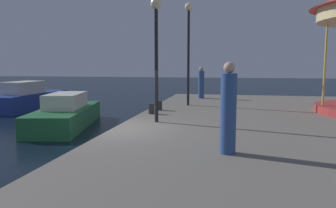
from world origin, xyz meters
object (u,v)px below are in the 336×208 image
at_px(person_far_corner, 228,111).
at_px(bollard_south, 151,109).
at_px(motorboat_green, 66,114).
at_px(person_mid_promenade, 201,83).
at_px(motorboat_blue, 28,98).
at_px(lamp_post_far_end, 189,37).
at_px(bollard_center, 159,105).
at_px(lamp_post_mid_promenade, 156,38).

bearing_deg(person_far_corner, bollard_south, 120.09).
distance_m(motorboat_green, person_far_corner, 9.18).
bearing_deg(person_mid_promenade, motorboat_blue, -175.87).
bearing_deg(lamp_post_far_end, bollard_center, -117.50).
xyz_separation_m(motorboat_blue, bollard_south, (9.18, -5.51, 0.35)).
distance_m(motorboat_blue, motorboat_green, 7.03).
xyz_separation_m(motorboat_green, lamp_post_far_end, (5.09, 2.19, 3.42)).
relative_size(motorboat_green, lamp_post_mid_promenade, 1.43).
xyz_separation_m(bollard_center, person_mid_promenade, (1.29, 5.23, 0.64)).
bearing_deg(bollard_south, person_far_corner, -59.91).
relative_size(motorboat_blue, lamp_post_far_end, 1.23).
relative_size(lamp_post_mid_promenade, bollard_south, 10.05).
relative_size(motorboat_blue, person_mid_promenade, 3.21).
xyz_separation_m(motorboat_blue, person_far_corner, (12.14, -10.62, 1.07)).
xyz_separation_m(bollard_south, person_far_corner, (2.96, -5.11, 0.72)).
xyz_separation_m(motorboat_blue, lamp_post_far_end, (10.23, -2.59, 3.33)).
relative_size(person_far_corner, person_mid_promenade, 1.09).
xyz_separation_m(lamp_post_far_end, bollard_south, (-1.06, -2.92, -2.98)).
bearing_deg(lamp_post_mid_promenade, bollard_south, 109.41).
height_order(motorboat_green, bollard_center, motorboat_green).
distance_m(bollard_south, bollard_center, 1.05).
relative_size(lamp_post_mid_promenade, bollard_center, 10.05).
distance_m(motorboat_green, bollard_center, 4.15).
height_order(motorboat_blue, lamp_post_mid_promenade, lamp_post_mid_promenade).
bearing_deg(lamp_post_mid_promenade, bollard_center, 100.68).
bearing_deg(person_far_corner, bollard_center, 115.06).
bearing_deg(bollard_south, motorboat_blue, 149.00).
distance_m(lamp_post_far_end, bollard_center, 3.65).
relative_size(lamp_post_mid_promenade, lamp_post_far_end, 0.85).
xyz_separation_m(lamp_post_mid_promenade, person_far_corner, (2.36, -3.40, -1.85)).
xyz_separation_m(lamp_post_far_end, bollard_center, (-0.97, -1.87, -2.98)).
height_order(bollard_center, person_far_corner, person_far_corner).
relative_size(motorboat_green, bollard_center, 14.40).
relative_size(lamp_post_mid_promenade, person_far_corner, 2.06).
bearing_deg(person_mid_promenade, bollard_south, -102.34).
bearing_deg(lamp_post_far_end, person_far_corner, -76.66).
distance_m(person_far_corner, person_mid_promenade, 11.49).
distance_m(lamp_post_far_end, person_mid_promenade, 4.10).
bearing_deg(person_far_corner, lamp_post_mid_promenade, 124.73).
height_order(lamp_post_far_end, bollard_center, lamp_post_far_end).
distance_m(lamp_post_far_end, bollard_south, 4.30).
relative_size(motorboat_green, lamp_post_far_end, 1.22).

